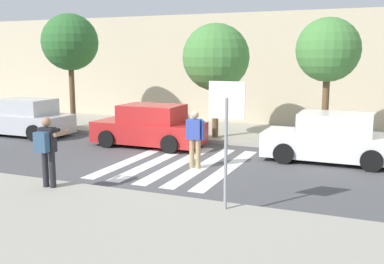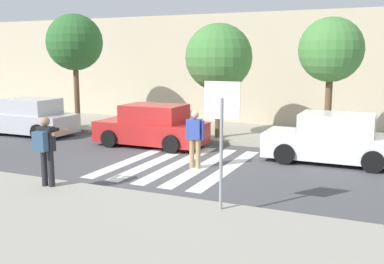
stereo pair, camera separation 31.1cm
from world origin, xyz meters
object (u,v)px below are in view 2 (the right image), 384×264
at_px(pedestrian_crossing, 195,136).
at_px(parked_car_silver, 29,118).
at_px(stop_sign, 222,117).
at_px(photographer_with_backpack, 46,145).
at_px(street_tree_west, 75,43).
at_px(street_tree_east, 331,50).
at_px(street_tree_center, 219,58).
at_px(parked_car_red, 152,127).
at_px(parked_car_white, 333,140).

xyz_separation_m(pedestrian_crossing, parked_car_silver, (-8.74, 2.45, -0.25)).
bearing_deg(parked_car_silver, pedestrian_crossing, -15.63).
height_order(stop_sign, photographer_with_backpack, stop_sign).
distance_m(stop_sign, pedestrian_crossing, 4.21).
distance_m(photographer_with_backpack, street_tree_west, 10.16).
xyz_separation_m(pedestrian_crossing, street_tree_east, (3.21, 4.41, 2.53)).
relative_size(pedestrian_crossing, street_tree_center, 0.39).
bearing_deg(photographer_with_backpack, stop_sign, 2.27).
xyz_separation_m(photographer_with_backpack, street_tree_center, (1.41, 8.09, 2.08)).
height_order(parked_car_red, street_tree_east, street_tree_east).
bearing_deg(street_tree_center, street_tree_east, -0.56).
relative_size(stop_sign, parked_car_red, 0.65).
height_order(parked_car_red, parked_car_white, same).
distance_m(parked_car_silver, street_tree_center, 8.43).
xyz_separation_m(parked_car_white, street_tree_east, (-0.43, 1.96, 2.78)).
relative_size(stop_sign, street_tree_center, 0.60).
height_order(street_tree_west, street_tree_east, street_tree_west).
height_order(parked_car_silver, parked_car_white, same).
distance_m(parked_car_silver, street_tree_west, 3.88).
height_order(stop_sign, street_tree_west, street_tree_west).
bearing_deg(stop_sign, street_tree_center, 111.18).
bearing_deg(parked_car_red, street_tree_east, 18.06).
xyz_separation_m(street_tree_center, street_tree_east, (4.16, -0.04, 0.25)).
relative_size(parked_car_red, parked_car_white, 1.00).
height_order(parked_car_silver, street_tree_east, street_tree_east).
xyz_separation_m(stop_sign, parked_car_red, (-4.93, 5.91, -1.36)).
bearing_deg(street_tree_east, pedestrian_crossing, -126.02).
bearing_deg(street_tree_west, street_tree_center, -0.27).
relative_size(stop_sign, pedestrian_crossing, 1.55).
distance_m(stop_sign, parked_car_red, 7.82).
xyz_separation_m(pedestrian_crossing, street_tree_center, (-0.96, 4.45, 2.28)).
bearing_deg(street_tree_center, parked_car_red, -132.87).
xyz_separation_m(photographer_with_backpack, street_tree_east, (5.57, 8.05, 2.33)).
height_order(photographer_with_backpack, street_tree_center, street_tree_center).
height_order(pedestrian_crossing, parked_car_red, pedestrian_crossing).
bearing_deg(photographer_with_backpack, parked_car_white, 45.42).
xyz_separation_m(stop_sign, pedestrian_crossing, (-2.11, 3.47, -1.11)).
height_order(street_tree_west, street_tree_center, street_tree_west).
height_order(stop_sign, street_tree_center, street_tree_center).
xyz_separation_m(photographer_with_backpack, pedestrian_crossing, (2.36, 3.64, -0.19)).
relative_size(street_tree_center, street_tree_east, 0.98).
bearing_deg(stop_sign, parked_car_red, 129.80).
height_order(parked_car_silver, street_tree_west, street_tree_west).
xyz_separation_m(pedestrian_crossing, parked_car_red, (-2.82, 2.45, -0.25)).
bearing_deg(photographer_with_backpack, parked_car_silver, 136.33).
bearing_deg(parked_car_white, photographer_with_backpack, -134.58).
bearing_deg(street_tree_center, photographer_with_backpack, -99.86).
distance_m(street_tree_center, street_tree_east, 4.17).
distance_m(pedestrian_crossing, street_tree_center, 5.09).
height_order(pedestrian_crossing, parked_car_silver, pedestrian_crossing).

